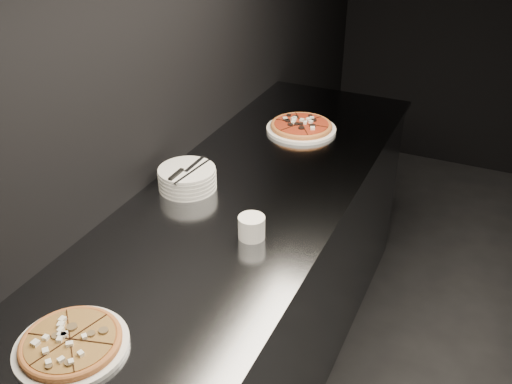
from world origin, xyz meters
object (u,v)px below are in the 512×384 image
at_px(pizza_tomato, 301,127).
at_px(cutlery, 186,170).
at_px(plate_stack, 187,178).
at_px(ramekin, 252,227).
at_px(counter, 243,295).
at_px(pizza_mushroom, 71,343).

xyz_separation_m(pizza_tomato, cutlery, (-0.20, -0.68, 0.06)).
bearing_deg(plate_stack, cutlery, -62.38).
relative_size(plate_stack, ramekin, 2.43).
xyz_separation_m(plate_stack, ramekin, (0.36, -0.19, 0.00)).
height_order(counter, pizza_mushroom, pizza_mushroom).
relative_size(pizza_mushroom, ramekin, 3.58).
xyz_separation_m(pizza_mushroom, ramekin, (0.21, 0.64, 0.02)).
bearing_deg(cutlery, pizza_mushroom, -80.11).
distance_m(counter, pizza_tomato, 0.81).
relative_size(pizza_tomato, ramekin, 3.58).
bearing_deg(pizza_mushroom, pizza_tomato, 87.92).
relative_size(counter, pizza_tomato, 7.70).
xyz_separation_m(counter, ramekin, (0.14, -0.21, 0.50)).
height_order(counter, plate_stack, plate_stack).
bearing_deg(ramekin, pizza_tomato, 100.06).
bearing_deg(pizza_tomato, counter, -88.58).
bearing_deg(ramekin, counter, 123.43).
distance_m(cutlery, ramekin, 0.39).
bearing_deg(cutlery, plate_stack, 117.63).
distance_m(pizza_tomato, plate_stack, 0.70).
bearing_deg(pizza_tomato, ramekin, -79.94).
xyz_separation_m(pizza_mushroom, pizza_tomato, (0.05, 1.50, 0.00)).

